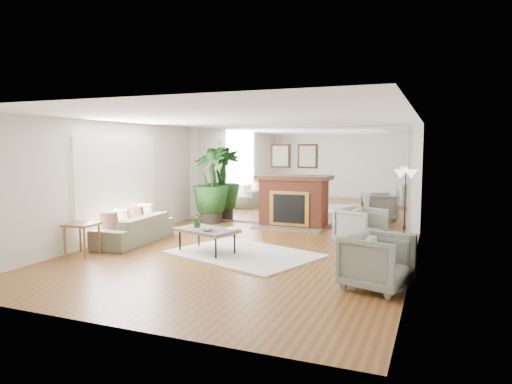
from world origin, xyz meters
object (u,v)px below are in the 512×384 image
at_px(potted_ficus, 211,182).
at_px(floor_lamp, 406,180).
at_px(coffee_table, 207,231).
at_px(armchair_back, 361,226).
at_px(sofa, 134,229).
at_px(side_table, 82,228).
at_px(fireplace, 291,200).
at_px(armchair_front, 377,262).

height_order(potted_ficus, floor_lamp, potted_ficus).
distance_m(coffee_table, floor_lamp, 4.41).
bearing_deg(floor_lamp, armchair_back, -131.76).
bearing_deg(coffee_table, sofa, 171.75).
height_order(sofa, side_table, side_table).
bearing_deg(potted_ficus, sofa, -95.99).
height_order(coffee_table, floor_lamp, floor_lamp).
height_order(fireplace, coffee_table, fireplace).
bearing_deg(armchair_front, potted_ficus, 65.75).
relative_size(armchair_back, floor_lamp, 0.55).
height_order(armchair_back, potted_ficus, potted_ficus).
bearing_deg(fireplace, coffee_table, -100.71).
relative_size(sofa, floor_lamp, 1.32).
relative_size(sofa, potted_ficus, 1.00).
xyz_separation_m(armchair_back, potted_ficus, (-4.06, 1.22, 0.68)).
relative_size(sofa, side_table, 3.30).
xyz_separation_m(sofa, floor_lamp, (5.15, 2.50, 0.99)).
height_order(armchair_back, armchair_front, armchair_front).
distance_m(armchair_front, potted_ficus, 6.33).
relative_size(armchair_back, side_table, 1.38).
distance_m(sofa, potted_ficus, 2.96).
height_order(side_table, potted_ficus, potted_ficus).
height_order(fireplace, armchair_back, fireplace).
bearing_deg(sofa, side_table, -12.20).
bearing_deg(floor_lamp, side_table, -144.81).
height_order(coffee_table, potted_ficus, potted_ficus).
height_order(coffee_table, armchair_front, armchair_front).
bearing_deg(floor_lamp, potted_ficus, 175.99).
bearing_deg(side_table, sofa, 81.04).
bearing_deg(potted_ficus, coffee_table, -63.77).
bearing_deg(armchair_back, fireplace, 78.98).
distance_m(fireplace, coffee_table, 3.34).
xyz_separation_m(coffee_table, floor_lamp, (3.32, 2.77, 0.85)).
bearing_deg(sofa, armchair_front, 72.50).
bearing_deg(coffee_table, fireplace, 79.29).
relative_size(coffee_table, armchair_front, 1.53).
height_order(fireplace, side_table, fireplace).
bearing_deg(potted_ficus, armchair_back, -16.75).
distance_m(sofa, armchair_back, 4.65).
relative_size(fireplace, armchair_front, 2.39).
bearing_deg(coffee_table, armchair_front, -17.54).
xyz_separation_m(armchair_front, potted_ficus, (-4.75, 4.13, 0.67)).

